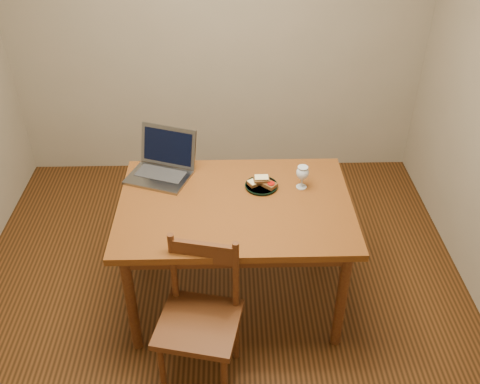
{
  "coord_description": "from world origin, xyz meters",
  "views": [
    {
      "loc": [
        0.07,
        -2.34,
        2.51
      ],
      "look_at": [
        0.13,
        0.06,
        0.8
      ],
      "focal_mm": 40.0,
      "sensor_mm": 36.0,
      "label": 1
    }
  ],
  "objects_px": {
    "plate": "(261,186)",
    "milk_glass": "(302,177)",
    "chair": "(199,313)",
    "table": "(235,215)",
    "laptop": "(163,163)"
  },
  "relations": [
    {
      "from": "chair",
      "to": "plate",
      "type": "bearing_deg",
      "value": 76.17
    },
    {
      "from": "chair",
      "to": "milk_glass",
      "type": "height_order",
      "value": "milk_glass"
    },
    {
      "from": "plate",
      "to": "milk_glass",
      "type": "bearing_deg",
      "value": -1.77
    },
    {
      "from": "chair",
      "to": "plate",
      "type": "height_order",
      "value": "chair"
    },
    {
      "from": "plate",
      "to": "laptop",
      "type": "distance_m",
      "value": 0.61
    },
    {
      "from": "plate",
      "to": "milk_glass",
      "type": "xyz_separation_m",
      "value": [
        0.23,
        -0.01,
        0.06
      ]
    },
    {
      "from": "table",
      "to": "plate",
      "type": "relative_size",
      "value": 6.82
    },
    {
      "from": "table",
      "to": "laptop",
      "type": "relative_size",
      "value": 2.95
    },
    {
      "from": "milk_glass",
      "to": "chair",
      "type": "bearing_deg",
      "value": -129.77
    },
    {
      "from": "laptop",
      "to": "chair",
      "type": "bearing_deg",
      "value": -54.79
    },
    {
      "from": "milk_glass",
      "to": "laptop",
      "type": "xyz_separation_m",
      "value": [
        -0.81,
        0.18,
        -0.0
      ]
    },
    {
      "from": "table",
      "to": "chair",
      "type": "height_order",
      "value": "chair"
    },
    {
      "from": "chair",
      "to": "milk_glass",
      "type": "bearing_deg",
      "value": 62.64
    },
    {
      "from": "chair",
      "to": "laptop",
      "type": "distance_m",
      "value": 0.97
    },
    {
      "from": "plate",
      "to": "milk_glass",
      "type": "distance_m",
      "value": 0.24
    }
  ]
}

